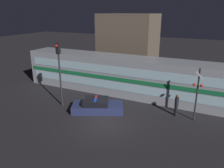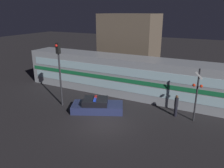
{
  "view_description": "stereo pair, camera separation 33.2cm",
  "coord_description": "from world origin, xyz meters",
  "px_view_note": "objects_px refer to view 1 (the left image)",
  "views": [
    {
      "loc": [
        6.97,
        -13.03,
        8.11
      ],
      "look_at": [
        -1.48,
        4.15,
        1.73
      ],
      "focal_mm": 35.0,
      "sensor_mm": 36.0,
      "label": 1
    },
    {
      "loc": [
        7.27,
        -12.88,
        8.11
      ],
      "look_at": [
        -1.48,
        4.15,
        1.73
      ],
      "focal_mm": 35.0,
      "sensor_mm": 36.0,
      "label": 2
    }
  ],
  "objects_px": {
    "train": "(124,76)",
    "traffic_light_corner": "(59,66)",
    "police_car": "(97,106)",
    "crossing_signal_near": "(197,92)",
    "pedestrian": "(176,105)"
  },
  "relations": [
    {
      "from": "police_car",
      "to": "train",
      "type": "bearing_deg",
      "value": 61.72
    },
    {
      "from": "crossing_signal_near",
      "to": "pedestrian",
      "type": "bearing_deg",
      "value": 172.57
    },
    {
      "from": "pedestrian",
      "to": "train",
      "type": "bearing_deg",
      "value": 154.1
    },
    {
      "from": "train",
      "to": "police_car",
      "type": "relative_size",
      "value": 4.72
    },
    {
      "from": "train",
      "to": "police_car",
      "type": "distance_m",
      "value": 5.14
    },
    {
      "from": "train",
      "to": "police_car",
      "type": "height_order",
      "value": "train"
    },
    {
      "from": "train",
      "to": "traffic_light_corner",
      "type": "height_order",
      "value": "traffic_light_corner"
    },
    {
      "from": "police_car",
      "to": "traffic_light_corner",
      "type": "height_order",
      "value": "traffic_light_corner"
    },
    {
      "from": "train",
      "to": "crossing_signal_near",
      "type": "xyz_separation_m",
      "value": [
        7.29,
        -3.03,
        0.44
      ]
    },
    {
      "from": "police_car",
      "to": "crossing_signal_near",
      "type": "bearing_deg",
      "value": -10.84
    },
    {
      "from": "train",
      "to": "police_car",
      "type": "xyz_separation_m",
      "value": [
        -0.3,
        -4.92,
        -1.47
      ]
    },
    {
      "from": "train",
      "to": "traffic_light_corner",
      "type": "bearing_deg",
      "value": -125.16
    },
    {
      "from": "crossing_signal_near",
      "to": "traffic_light_corner",
      "type": "bearing_deg",
      "value": -168.28
    },
    {
      "from": "crossing_signal_near",
      "to": "traffic_light_corner",
      "type": "height_order",
      "value": "traffic_light_corner"
    },
    {
      "from": "pedestrian",
      "to": "crossing_signal_near",
      "type": "relative_size",
      "value": 0.43
    }
  ]
}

